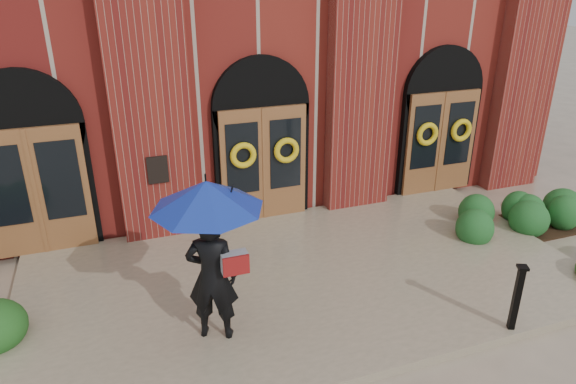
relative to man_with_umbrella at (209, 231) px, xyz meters
name	(u,v)px	position (x,y,z in m)	size (l,w,h in m)	color
ground	(310,285)	(1.93, 0.94, -1.91)	(90.00, 90.00, 0.00)	tan
landing	(307,278)	(1.93, 1.09, -1.83)	(10.00, 5.30, 0.15)	tan
church_building	(202,34)	(1.93, 9.72, 1.60)	(16.20, 12.53, 7.00)	maroon
man_with_umbrella	(209,231)	(0.00, 0.00, 0.00)	(2.06, 2.06, 2.51)	black
metal_post	(517,296)	(4.31, -1.41, -1.18)	(0.20, 0.20, 1.11)	black
hedge_wall_right	(522,214)	(7.13, 1.44, -1.54)	(2.86, 1.15, 0.74)	#1C5120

